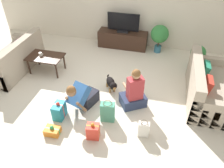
{
  "coord_description": "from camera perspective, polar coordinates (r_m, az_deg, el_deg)",
  "views": [
    {
      "loc": [
        1.33,
        -3.77,
        3.33
      ],
      "look_at": [
        0.4,
        -0.19,
        0.45
      ],
      "focal_mm": 35.0,
      "sensor_mm": 36.0,
      "label": 1
    }
  ],
  "objects": [
    {
      "name": "tv_console",
      "position": [
        6.95,
        2.81,
        11.56
      ],
      "size": [
        1.5,
        0.45,
        0.51
      ],
      "color": "#382319",
      "rests_on": "ground_plane"
    },
    {
      "name": "sofa_left",
      "position": [
        6.33,
        -24.29,
        5.79
      ],
      "size": [
        0.87,
        1.82,
        0.85
      ],
      "rotation": [
        0.0,
        0.0,
        -1.57
      ],
      "color": "tan",
      "rests_on": "ground_plane"
    },
    {
      "name": "coffee_table",
      "position": [
        5.93,
        -16.96,
        6.52
      ],
      "size": [
        0.9,
        0.59,
        0.46
      ],
      "color": "#382319",
      "rests_on": "ground_plane"
    },
    {
      "name": "potted_plant_back_right",
      "position": [
        6.66,
        12.32,
        12.43
      ],
      "size": [
        0.52,
        0.52,
        0.85
      ],
      "color": "#336B84",
      "rests_on": "ground_plane"
    },
    {
      "name": "gift_bag_b",
      "position": [
        4.38,
        -1.16,
        -7.3
      ],
      "size": [
        0.3,
        0.2,
        0.46
      ],
      "rotation": [
        0.0,
        0.0,
        0.13
      ],
      "color": "#4CA384",
      "rests_on": "ground_plane"
    },
    {
      "name": "gift_box_c",
      "position": [
        4.6,
        -13.63,
        -6.78
      ],
      "size": [
        0.2,
        0.31,
        0.4
      ],
      "rotation": [
        0.0,
        0.0,
        0.01
      ],
      "color": "teal",
      "rests_on": "ground_plane"
    },
    {
      "name": "gift_box_a",
      "position": [
        4.4,
        -15.29,
        -11.71
      ],
      "size": [
        0.3,
        0.23,
        0.2
      ],
      "rotation": [
        0.0,
        0.0,
        0.06
      ],
      "color": "orange",
      "rests_on": "ground_plane"
    },
    {
      "name": "sofa_right",
      "position": [
        5.26,
        23.44,
        -0.88
      ],
      "size": [
        0.87,
        1.82,
        0.85
      ],
      "rotation": [
        0.0,
        0.0,
        1.57
      ],
      "color": "tan",
      "rests_on": "ground_plane"
    },
    {
      "name": "tv",
      "position": [
        6.74,
        2.95,
        15.42
      ],
      "size": [
        0.96,
        0.2,
        0.58
      ],
      "color": "black",
      "rests_on": "tv_console"
    },
    {
      "name": "gift_bag_a",
      "position": [
        4.19,
        8.24,
        -11.6
      ],
      "size": [
        0.21,
        0.14,
        0.35
      ],
      "rotation": [
        0.0,
        0.0,
        0.07
      ],
      "color": "white",
      "rests_on": "ground_plane"
    },
    {
      "name": "wall_back",
      "position": [
        6.84,
        2.8,
        20.59
      ],
      "size": [
        8.4,
        0.06,
        2.6
      ],
      "color": "beige",
      "rests_on": "ground_plane"
    },
    {
      "name": "person_kneeling",
      "position": [
        4.59,
        -7.91,
        -3.13
      ],
      "size": [
        0.55,
        0.81,
        0.78
      ],
      "rotation": [
        0.0,
        0.0,
        -0.34
      ],
      "color": "#23232D",
      "rests_on": "ground_plane"
    },
    {
      "name": "mug",
      "position": [
        5.93,
        -18.17,
        7.42
      ],
      "size": [
        0.12,
        0.08,
        0.09
      ],
      "color": "silver",
      "rests_on": "coffee_table"
    },
    {
      "name": "potted_plant_corner_right",
      "position": [
        6.24,
        21.43,
        6.96
      ],
      "size": [
        0.39,
        0.39,
        0.66
      ],
      "color": "#336B84",
      "rests_on": "ground_plane"
    },
    {
      "name": "ground_plane",
      "position": [
        5.2,
        -3.8,
        -2.01
      ],
      "size": [
        16.0,
        16.0,
        0.0
      ],
      "primitive_type": "plane",
      "color": "beige"
    },
    {
      "name": "gift_box_b",
      "position": [
        4.15,
        -4.98,
        -12.18
      ],
      "size": [
        0.26,
        0.23,
        0.37
      ],
      "rotation": [
        0.0,
        0.0,
        0.15
      ],
      "color": "red",
      "rests_on": "ground_plane"
    },
    {
      "name": "person_sitting",
      "position": [
        4.65,
        5.75,
        -2.27
      ],
      "size": [
        0.65,
        0.62,
        0.95
      ],
      "rotation": [
        0.0,
        0.0,
        3.69
      ],
      "color": "#283351",
      "rests_on": "ground_plane"
    },
    {
      "name": "dog",
      "position": [
        5.08,
        -0.17,
        0.18
      ],
      "size": [
        0.37,
        0.51,
        0.35
      ],
      "rotation": [
        0.0,
        0.0,
        0.56
      ],
      "color": "black",
      "rests_on": "ground_plane"
    }
  ]
}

